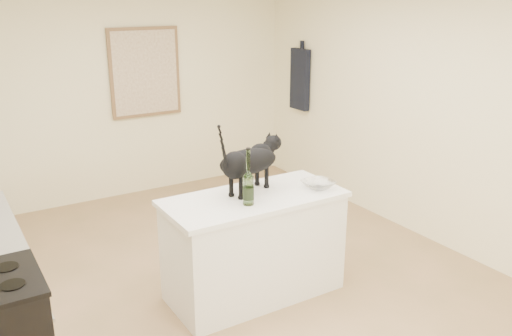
# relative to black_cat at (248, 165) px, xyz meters

# --- Properties ---
(floor) EXTENTS (5.50, 5.50, 0.00)m
(floor) POSITION_rel_black_cat_xyz_m (-0.11, 0.10, -1.14)
(floor) COLOR tan
(floor) RESTS_ON ground
(wall_back) EXTENTS (4.50, 0.00, 4.50)m
(wall_back) POSITION_rel_black_cat_xyz_m (-0.11, 2.85, 0.16)
(wall_back) COLOR #F5ECBD
(wall_back) RESTS_ON ground
(wall_right) EXTENTS (0.00, 5.50, 5.50)m
(wall_right) POSITION_rel_black_cat_xyz_m (2.14, 0.10, 0.16)
(wall_right) COLOR #F5ECBD
(wall_right) RESTS_ON ground
(island_base) EXTENTS (1.44, 0.67, 0.86)m
(island_base) POSITION_rel_black_cat_xyz_m (-0.01, -0.10, -0.71)
(island_base) COLOR white
(island_base) RESTS_ON floor
(island_top) EXTENTS (1.50, 0.70, 0.04)m
(island_top) POSITION_rel_black_cat_xyz_m (-0.01, -0.10, -0.26)
(island_top) COLOR white
(island_top) RESTS_ON island_base
(artwork_frame) EXTENTS (0.90, 0.03, 1.10)m
(artwork_frame) POSITION_rel_black_cat_xyz_m (0.19, 2.82, 0.41)
(artwork_frame) COLOR brown
(artwork_frame) RESTS_ON wall_back
(artwork_canvas) EXTENTS (0.82, 0.00, 1.02)m
(artwork_canvas) POSITION_rel_black_cat_xyz_m (0.19, 2.80, 0.41)
(artwork_canvas) COLOR beige
(artwork_canvas) RESTS_ON wall_back
(hanging_garment) EXTENTS (0.08, 0.34, 0.80)m
(hanging_garment) POSITION_rel_black_cat_xyz_m (2.08, 2.15, 0.26)
(hanging_garment) COLOR black
(hanging_garment) RESTS_ON wall_right
(black_cat) EXTENTS (0.71, 0.43, 0.48)m
(black_cat) POSITION_rel_black_cat_xyz_m (0.00, 0.00, 0.00)
(black_cat) COLOR black
(black_cat) RESTS_ON island_top
(wine_bottle) EXTENTS (0.09, 0.09, 0.41)m
(wine_bottle) POSITION_rel_black_cat_xyz_m (-0.14, -0.23, -0.04)
(wine_bottle) COLOR #355D25
(wine_bottle) RESTS_ON island_top
(glass_bowl) EXTENTS (0.27, 0.27, 0.07)m
(glass_bowl) POSITION_rel_black_cat_xyz_m (0.55, -0.23, -0.21)
(glass_bowl) COLOR white
(glass_bowl) RESTS_ON island_top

